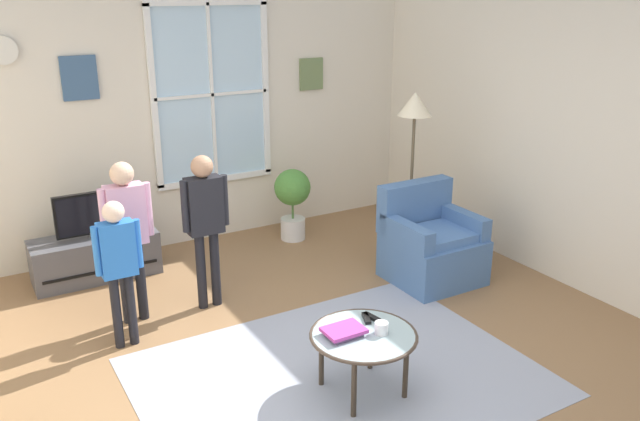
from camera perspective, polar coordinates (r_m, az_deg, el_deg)
ground_plane at (r=4.75m, az=0.07°, el=-13.95°), size 5.89×6.31×0.02m
back_wall at (r=6.76m, az=-12.57°, el=9.06°), size 5.29×0.17×2.90m
side_wall_right at (r=5.94m, az=23.37°, el=6.58°), size 0.12×5.71×2.90m
area_rug at (r=4.68m, az=1.64°, el=-14.31°), size 2.66×2.07×0.01m
tv_stand at (r=6.38m, az=-19.02°, el=-3.87°), size 1.12×0.44×0.41m
television at (r=6.23m, az=-19.43°, el=-0.28°), size 0.63×0.08×0.42m
armchair at (r=6.06m, az=9.64°, el=-3.03°), size 0.76×0.74×0.87m
coffee_table at (r=4.34m, az=3.82°, el=-11.06°), size 0.71×0.71×0.44m
book_stack at (r=4.29m, az=2.10°, el=-10.53°), size 0.26×0.19×0.05m
cup at (r=4.32m, az=5.39°, el=-10.19°), size 0.09×0.09×0.08m
remote_near_books at (r=4.51m, az=4.52°, el=-9.26°), size 0.07×0.14×0.02m
remote_near_cup at (r=4.49m, az=4.08°, el=-9.38°), size 0.09×0.14×0.02m
person_black_shirt at (r=5.36m, az=-10.03°, el=-0.32°), size 0.40×0.18×1.31m
person_blue_shirt at (r=4.94m, az=-17.23°, el=-3.95°), size 0.35×0.16×1.15m
person_pink_shirt at (r=5.26m, az=-16.52°, el=-1.14°), size 0.40×0.18×1.33m
potted_plant_by_window at (r=6.87m, az=-2.42°, el=1.23°), size 0.38×0.38×0.77m
floor_lamp at (r=6.23m, az=8.24°, el=7.76°), size 0.32×0.32×1.65m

